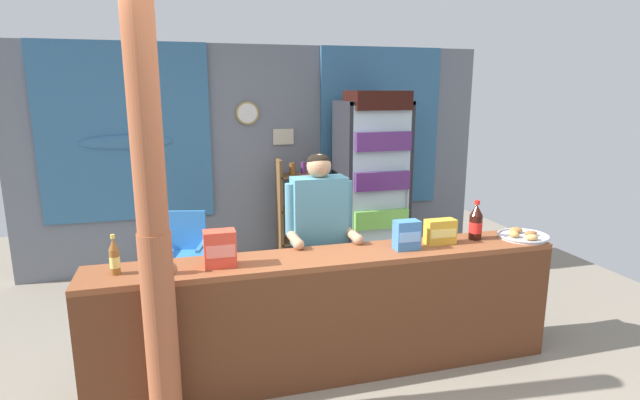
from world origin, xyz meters
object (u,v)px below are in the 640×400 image
(soda_bottle_water, at_px, (166,260))
(snack_box_crackers, at_px, (220,248))
(timber_post, at_px, (154,242))
(soda_bottle_iced_tea, at_px, (114,257))
(snack_box_biscuit, at_px, (407,235))
(plastic_lawn_chair, at_px, (183,250))
(drink_fridge, at_px, (373,175))
(bottle_shelf_rack, at_px, (298,212))
(snack_box_choco_powder, at_px, (440,232))
(pastry_tray, at_px, (523,236))
(shopkeeper, at_px, (319,227))
(stall_counter, at_px, (336,307))
(soda_bottle_cola, at_px, (476,223))

(soda_bottle_water, height_order, snack_box_crackers, snack_box_crackers)
(timber_post, height_order, soda_bottle_iced_tea, timber_post)
(timber_post, relative_size, soda_bottle_water, 11.39)
(timber_post, bearing_deg, snack_box_biscuit, 11.02)
(snack_box_crackers, bearing_deg, soda_bottle_iced_tea, 177.45)
(timber_post, bearing_deg, snack_box_crackers, 41.42)
(plastic_lawn_chair, bearing_deg, drink_fridge, 5.71)
(drink_fridge, relative_size, bottle_shelf_rack, 1.58)
(snack_box_choco_powder, height_order, pastry_tray, snack_box_choco_powder)
(timber_post, height_order, plastic_lawn_chair, timber_post)
(bottle_shelf_rack, bearing_deg, pastry_tray, -60.47)
(pastry_tray, bearing_deg, shopkeeper, 163.15)
(soda_bottle_iced_tea, distance_m, snack_box_choco_powder, 2.29)
(soda_bottle_iced_tea, xyz_separation_m, pastry_tray, (2.98, -0.03, -0.09))
(timber_post, distance_m, soda_bottle_iced_tea, 0.49)
(timber_post, height_order, snack_box_crackers, timber_post)
(shopkeeper, bearing_deg, snack_box_crackers, -150.01)
(stall_counter, xyz_separation_m, snack_box_crackers, (-0.77, 0.07, 0.48))
(shopkeeper, xyz_separation_m, snack_box_biscuit, (0.53, -0.47, 0.03))
(timber_post, xyz_separation_m, snack_box_crackers, (0.38, 0.34, -0.18))
(soda_bottle_iced_tea, distance_m, snack_box_crackers, 0.65)
(shopkeeper, relative_size, soda_bottle_water, 7.07)
(drink_fridge, distance_m, pastry_tray, 2.02)
(shopkeeper, bearing_deg, stall_counter, -93.24)
(timber_post, xyz_separation_m, plastic_lawn_chair, (0.14, 2.08, -0.72))
(soda_bottle_cola, bearing_deg, plastic_lawn_chair, 142.98)
(snack_box_crackers, bearing_deg, snack_box_biscuit, -0.18)
(bottle_shelf_rack, relative_size, snack_box_biscuit, 6.03)
(bottle_shelf_rack, bearing_deg, snack_box_crackers, -115.04)
(snack_box_crackers, bearing_deg, soda_bottle_water, -170.70)
(shopkeeper, relative_size, snack_box_choco_powder, 6.84)
(snack_box_biscuit, bearing_deg, stall_counter, -172.95)
(soda_bottle_iced_tea, bearing_deg, timber_post, -54.19)
(soda_bottle_iced_tea, relative_size, snack_box_choco_powder, 1.13)
(stall_counter, relative_size, snack_box_choco_powder, 14.60)
(snack_box_choco_powder, distance_m, pastry_tray, 0.70)
(shopkeeper, xyz_separation_m, snack_box_crackers, (-0.81, -0.46, 0.04))
(soda_bottle_cola, height_order, pastry_tray, soda_bottle_cola)
(shopkeeper, relative_size, soda_bottle_iced_tea, 6.05)
(shopkeeper, height_order, soda_bottle_iced_tea, shopkeeper)
(drink_fridge, height_order, bottle_shelf_rack, drink_fridge)
(timber_post, distance_m, snack_box_biscuit, 1.76)
(stall_counter, height_order, plastic_lawn_chair, stall_counter)
(soda_bottle_cola, relative_size, pastry_tray, 0.79)
(soda_bottle_cola, relative_size, snack_box_choco_powder, 1.34)
(bottle_shelf_rack, bearing_deg, snack_box_choco_powder, -75.25)
(stall_counter, distance_m, snack_box_biscuit, 0.73)
(bottle_shelf_rack, distance_m, plastic_lawn_chair, 1.41)
(plastic_lawn_chair, bearing_deg, pastry_tray, -34.04)
(soda_bottle_cola, xyz_separation_m, snack_box_choco_powder, (-0.32, -0.03, -0.04))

